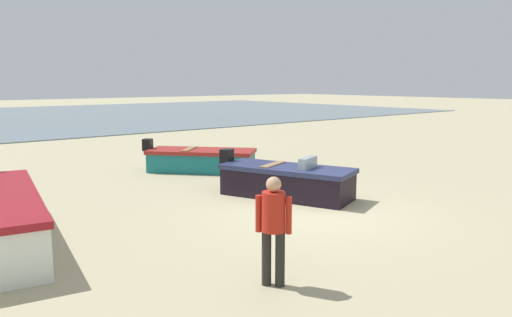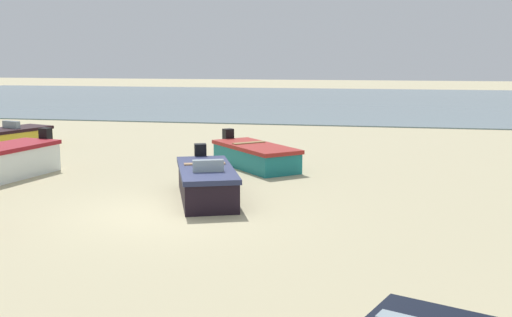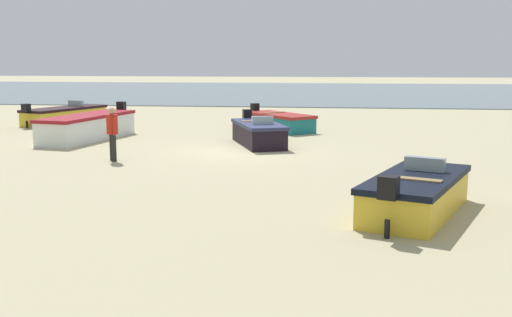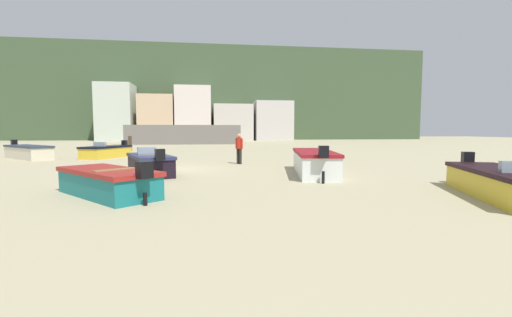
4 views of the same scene
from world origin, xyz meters
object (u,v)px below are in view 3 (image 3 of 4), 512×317
object	(u,v)px
boat_yellow_5	(65,115)
beach_walker_foreground	(112,130)
boat_teal_3	(279,122)
boat_black_0	(258,133)
boat_yellow_1	(416,194)
boat_white_4	(88,127)

from	to	relation	value
boat_yellow_5	beach_walker_foreground	world-z (taller)	beach_walker_foreground
boat_teal_3	boat_yellow_5	bearing A→B (deg)	-50.32
boat_black_0	boat_yellow_1	world-z (taller)	boat_black_0
boat_yellow_5	boat_black_0	bearing A→B (deg)	-12.02
boat_teal_3	boat_black_0	bearing A→B (deg)	44.46
boat_yellow_1	boat_white_4	distance (m)	14.76
boat_black_0	boat_yellow_5	size ratio (longest dim) A/B	0.79
boat_yellow_5	beach_walker_foreground	bearing A→B (deg)	-39.29
boat_black_0	boat_white_4	size ratio (longest dim) A/B	0.72
boat_yellow_1	boat_yellow_5	bearing A→B (deg)	154.68
boat_yellow_1	boat_yellow_5	world-z (taller)	boat_yellow_1
boat_black_0	beach_walker_foreground	xyz separation A→B (m)	(3.94, 3.91, 0.53)
boat_white_4	beach_walker_foreground	bearing A→B (deg)	130.54
boat_black_0	boat_yellow_5	xyz separation A→B (m)	(10.02, -6.17, -0.03)
boat_black_0	beach_walker_foreground	size ratio (longest dim) A/B	2.30
beach_walker_foreground	boat_white_4	bearing A→B (deg)	-7.50
boat_yellow_5	beach_walker_foreground	size ratio (longest dim) A/B	2.90
beach_walker_foreground	boat_yellow_5	bearing A→B (deg)	-6.52
boat_black_0	beach_walker_foreground	bearing A→B (deg)	24.14
boat_white_4	boat_yellow_5	xyz separation A→B (m)	(3.41, -5.47, -0.09)
boat_yellow_1	boat_white_4	bearing A→B (deg)	159.43
boat_black_0	boat_teal_3	world-z (taller)	boat_black_0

